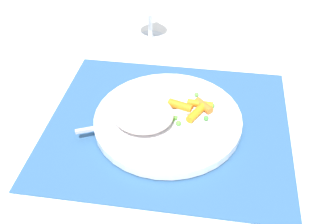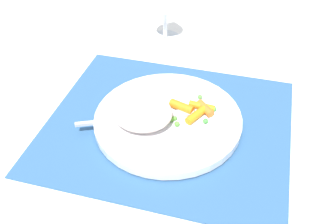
# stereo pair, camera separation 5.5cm
# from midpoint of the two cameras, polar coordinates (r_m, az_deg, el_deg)

# --- Properties ---
(ground_plane) EXTENTS (2.40, 2.40, 0.00)m
(ground_plane) POSITION_cam_midpoint_polar(r_m,az_deg,el_deg) (0.66, -2.39, -2.11)
(ground_plane) COLOR white
(placemat) EXTENTS (0.42, 0.36, 0.01)m
(placemat) POSITION_cam_midpoint_polar(r_m,az_deg,el_deg) (0.66, -2.39, -1.92)
(placemat) COLOR #2D5684
(placemat) RESTS_ON ground_plane
(plate) EXTENTS (0.25, 0.25, 0.02)m
(plate) POSITION_cam_midpoint_polar(r_m,az_deg,el_deg) (0.66, -2.42, -1.25)
(plate) COLOR white
(plate) RESTS_ON placemat
(rice_mound) EXTENTS (0.10, 0.09, 0.04)m
(rice_mound) POSITION_cam_midpoint_polar(r_m,az_deg,el_deg) (0.62, -6.29, -0.42)
(rice_mound) COLOR beige
(rice_mound) RESTS_ON plate
(carrot_portion) EXTENTS (0.08, 0.06, 0.02)m
(carrot_portion) POSITION_cam_midpoint_polar(r_m,az_deg,el_deg) (0.66, 1.47, 0.66)
(carrot_portion) COLOR orange
(carrot_portion) RESTS_ON plate
(pea_scatter) EXTENTS (0.07, 0.09, 0.01)m
(pea_scatter) POSITION_cam_midpoint_polar(r_m,az_deg,el_deg) (0.65, 0.56, -0.30)
(pea_scatter) COLOR #59A242
(pea_scatter) RESTS_ON plate
(fork) EXTENTS (0.19, 0.09, 0.01)m
(fork) POSITION_cam_midpoint_polar(r_m,az_deg,el_deg) (0.64, -5.43, -1.09)
(fork) COLOR #B8B8B8
(fork) RESTS_ON plate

